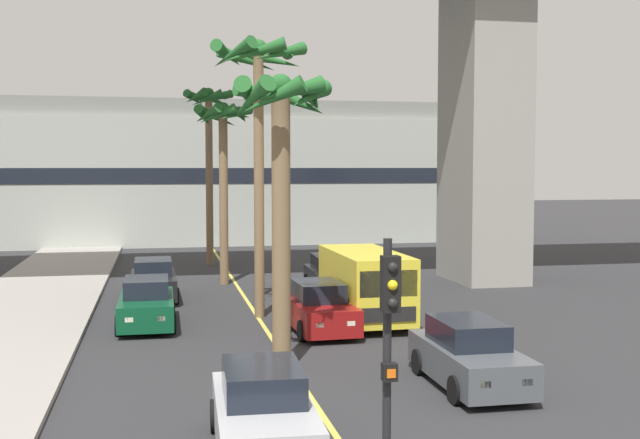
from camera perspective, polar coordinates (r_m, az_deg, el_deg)
name	(u,v)px	position (r m, az deg, el deg)	size (l,w,h in m)	color
lane_stripe_center	(260,321)	(26.77, -4.31, -7.30)	(0.14, 56.00, 0.01)	#DBCC4C
pier_building_backdrop	(207,173)	(55.08, -8.12, 3.31)	(36.43, 8.04, 9.51)	#ADB2A8
car_queue_front	(153,281)	(31.50, -11.91, -4.36)	(1.88, 4.12, 1.56)	black
car_queue_second	(469,356)	(19.19, 10.68, -9.64)	(1.85, 4.11, 1.56)	#4C5156
car_queue_third	(146,304)	(26.30, -12.38, -5.99)	(1.85, 4.11, 1.56)	#0C4728
car_queue_fourth	(263,413)	(14.77, -4.11, -13.70)	(1.95, 4.16, 1.56)	#B7BABF
car_queue_fifth	(319,309)	(24.96, -0.10, -6.43)	(1.96, 4.16, 1.56)	maroon
car_queue_sixth	(331,276)	(32.34, 0.83, -4.07)	(1.93, 4.15, 1.56)	black
delivery_van	(365,284)	(26.34, 3.28, -4.64)	(2.23, 5.28, 2.36)	yellow
traffic_light_median_near	(389,348)	(10.89, 4.96, -9.22)	(0.24, 0.37, 4.20)	black
palm_tree_near_median	(281,143)	(19.80, -2.79, 5.50)	(2.60, 2.63, 7.46)	brown
palm_tree_mid_median	(258,89)	(27.11, -4.47, 9.33)	(3.34, 3.38, 9.44)	brown
palm_tree_far_median	(223,141)	(34.71, -6.98, 5.62)	(2.73, 2.72, 7.95)	brown
palm_tree_farthest_median	(209,126)	(41.73, -8.01, 6.69)	(2.65, 2.69, 9.23)	brown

